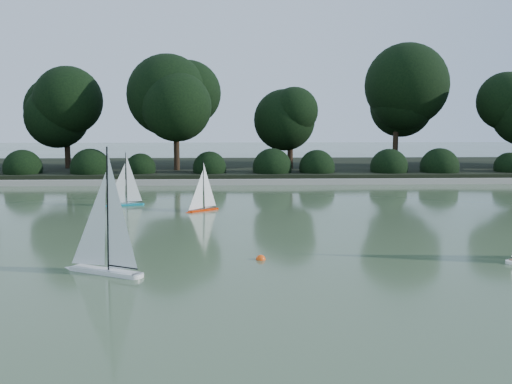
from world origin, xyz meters
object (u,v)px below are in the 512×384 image
at_px(sailboat_white_a, 99,252).
at_px(sailboat_orange, 201,203).
at_px(race_buoy, 261,260).
at_px(sailboat_teal, 122,197).

distance_m(sailboat_white_a, sailboat_orange, 5.24).
xyz_separation_m(sailboat_orange, race_buoy, (1.15, -4.50, -0.19)).
xyz_separation_m(sailboat_white_a, sailboat_teal, (-0.85, 6.02, -0.07)).
height_order(sailboat_white_a, race_buoy, sailboat_white_a).
bearing_deg(race_buoy, sailboat_white_a, -164.40).
bearing_deg(sailboat_teal, race_buoy, -60.11).
xyz_separation_m(sailboat_white_a, sailboat_orange, (1.09, 5.13, -0.10)).
height_order(sailboat_white_a, sailboat_orange, sailboat_white_a).
distance_m(sailboat_white_a, race_buoy, 2.35).
distance_m(sailboat_orange, race_buoy, 4.65).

